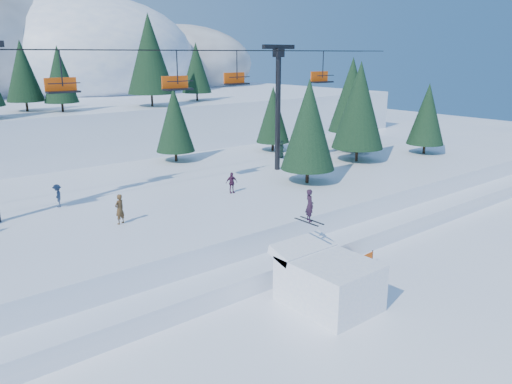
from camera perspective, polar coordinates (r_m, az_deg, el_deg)
ground at (r=23.16m, az=7.93°, el=-16.08°), size 160.00×160.00×0.00m
mid_shelf at (r=36.16m, az=-13.24°, el=-2.32°), size 70.00×22.00×2.50m
berm at (r=28.26m, az=-4.04°, el=-8.58°), size 70.00×6.00×1.10m
jump_kicker at (r=25.21m, az=8.15°, el=-9.93°), size 3.54×4.82×5.62m
chairlift at (r=35.20m, az=-12.24°, el=10.70°), size 46.00×3.21×10.28m
conifer_stand at (r=37.41m, az=-7.95°, el=7.55°), size 60.92×17.09×9.25m
distant_skiers at (r=34.97m, az=-13.64°, el=0.55°), size 30.74×9.20×1.78m
banner_near at (r=29.43m, az=11.60°, el=-7.88°), size 2.85×0.23×0.90m
banner_far at (r=32.72m, az=9.97°, el=-5.36°), size 2.79×0.66×0.90m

